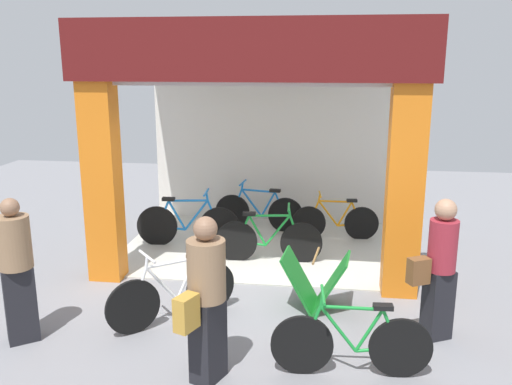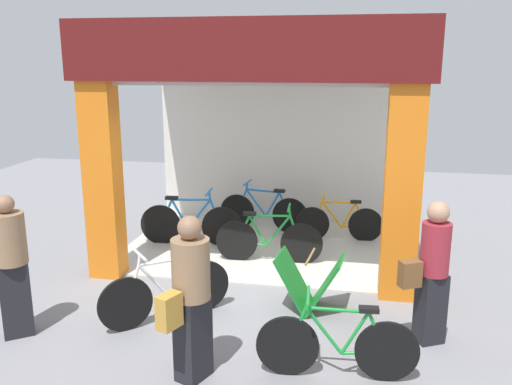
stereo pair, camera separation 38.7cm
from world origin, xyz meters
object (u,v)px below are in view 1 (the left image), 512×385
(bicycle_inside_2, at_px, (259,212))
(pedestrian_2, at_px, (439,268))
(bicycle_parked_1, at_px, (174,294))
(sandwich_board_sign, at_px, (315,282))
(bicycle_inside_1, at_px, (188,224))
(bicycle_parked_0, at_px, (352,343))
(bicycle_inside_0, at_px, (335,221))
(bicycle_inside_3, at_px, (268,240))
(pedestrian_0, at_px, (206,298))
(pedestrian_1, at_px, (17,268))

(bicycle_inside_2, relative_size, pedestrian_2, 1.01)
(bicycle_inside_2, distance_m, pedestrian_2, 4.47)
(bicycle_parked_1, relative_size, sandwich_board_sign, 1.47)
(bicycle_inside_1, bearing_deg, pedestrian_2, -36.41)
(bicycle_parked_1, bearing_deg, pedestrian_2, 0.76)
(bicycle_parked_0, bearing_deg, bicycle_inside_0, 91.77)
(bicycle_inside_3, bearing_deg, bicycle_inside_2, 102.44)
(pedestrian_2, bearing_deg, pedestrian_0, -153.60)
(bicycle_parked_0, xyz_separation_m, pedestrian_0, (-1.42, -0.27, 0.53))
(pedestrian_0, bearing_deg, bicycle_inside_3, 85.80)
(pedestrian_0, bearing_deg, bicycle_inside_2, 91.29)
(bicycle_inside_3, distance_m, pedestrian_1, 3.76)
(bicycle_inside_3, xyz_separation_m, pedestrian_1, (-2.49, -2.78, 0.50))
(bicycle_inside_0, bearing_deg, bicycle_parked_0, -88.23)
(bicycle_inside_1, distance_m, sandwich_board_sign, 3.04)
(bicycle_inside_1, relative_size, bicycle_inside_3, 1.05)
(bicycle_parked_0, bearing_deg, bicycle_parked_1, 157.24)
(bicycle_inside_0, xyz_separation_m, pedestrian_0, (-1.29, -4.53, 0.55))
(sandwich_board_sign, bearing_deg, bicycle_inside_1, 136.62)
(bicycle_inside_0, height_order, pedestrian_2, pedestrian_2)
(bicycle_inside_3, xyz_separation_m, pedestrian_2, (2.16, -2.09, 0.48))
(bicycle_parked_1, xyz_separation_m, pedestrian_2, (3.06, 0.04, 0.48))
(bicycle_parked_1, bearing_deg, bicycle_inside_0, 59.95)
(bicycle_inside_1, distance_m, pedestrian_2, 4.49)
(bicycle_inside_1, xyz_separation_m, sandwich_board_sign, (2.21, -2.09, -0.02))
(bicycle_inside_1, bearing_deg, bicycle_inside_0, 15.49)
(bicycle_inside_1, distance_m, bicycle_parked_0, 4.42)
(bicycle_inside_3, distance_m, bicycle_parked_0, 3.22)
(bicycle_parked_0, relative_size, sandwich_board_sign, 1.83)
(bicycle_inside_2, relative_size, sandwich_board_sign, 1.88)
(bicycle_parked_1, distance_m, pedestrian_2, 3.10)
(pedestrian_0, bearing_deg, pedestrian_2, 26.40)
(bicycle_inside_2, distance_m, bicycle_inside_3, 1.62)
(bicycle_inside_1, height_order, bicycle_parked_0, bicycle_inside_1)
(pedestrian_0, bearing_deg, bicycle_inside_0, 74.13)
(bicycle_inside_0, relative_size, sandwich_board_sign, 1.72)
(sandwich_board_sign, bearing_deg, pedestrian_0, -120.04)
(bicycle_inside_3, relative_size, bicycle_parked_1, 1.29)
(bicycle_inside_0, relative_size, pedestrian_0, 0.90)
(bicycle_inside_1, distance_m, pedestrian_1, 3.54)
(bicycle_parked_0, relative_size, pedestrian_2, 0.98)
(sandwich_board_sign, xyz_separation_m, pedestrian_0, (-1.01, -1.75, 0.52))
(bicycle_inside_2, xyz_separation_m, pedestrian_0, (0.11, -4.86, 0.52))
(bicycle_inside_2, bearing_deg, bicycle_inside_0, -13.51)
(bicycle_inside_2, height_order, pedestrian_2, pedestrian_2)
(bicycle_inside_1, height_order, pedestrian_2, pedestrian_2)
(bicycle_inside_3, bearing_deg, pedestrian_1, -131.80)
(bicycle_inside_2, bearing_deg, pedestrian_1, -116.07)
(bicycle_inside_1, relative_size, bicycle_parked_0, 1.09)
(bicycle_inside_1, relative_size, sandwich_board_sign, 1.99)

